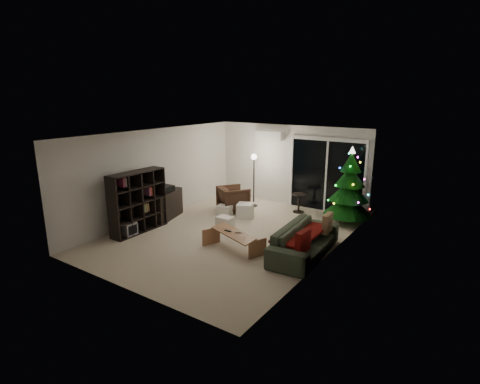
{
  "coord_description": "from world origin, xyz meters",
  "views": [
    {
      "loc": [
        5.14,
        -7.14,
        3.4
      ],
      "look_at": [
        0.1,
        0.3,
        1.05
      ],
      "focal_mm": 28.0,
      "sensor_mm": 36.0,
      "label": 1
    }
  ],
  "objects_px": {
    "sofa": "(305,241)",
    "armchair": "(233,199)",
    "media_cabinet": "(165,205)",
    "coffee_table": "(233,241)",
    "christmas_tree": "(350,186)",
    "bookshelf": "(133,201)"
  },
  "relations": [
    {
      "from": "bookshelf",
      "to": "christmas_tree",
      "type": "distance_m",
      "value": 5.69
    },
    {
      "from": "sofa",
      "to": "coffee_table",
      "type": "distance_m",
      "value": 1.57
    },
    {
      "from": "bookshelf",
      "to": "coffee_table",
      "type": "height_order",
      "value": "bookshelf"
    },
    {
      "from": "armchair",
      "to": "christmas_tree",
      "type": "xyz_separation_m",
      "value": [
        3.21,
        0.83,
        0.67
      ]
    },
    {
      "from": "christmas_tree",
      "to": "coffee_table",
      "type": "bearing_deg",
      "value": -114.7
    },
    {
      "from": "armchair",
      "to": "coffee_table",
      "type": "distance_m",
      "value": 2.97
    },
    {
      "from": "bookshelf",
      "to": "armchair",
      "type": "xyz_separation_m",
      "value": [
        1.17,
        2.78,
        -0.41
      ]
    },
    {
      "from": "media_cabinet",
      "to": "christmas_tree",
      "type": "distance_m",
      "value": 5.09
    },
    {
      "from": "armchair",
      "to": "christmas_tree",
      "type": "relative_size",
      "value": 0.39
    },
    {
      "from": "media_cabinet",
      "to": "sofa",
      "type": "distance_m",
      "value": 4.3
    },
    {
      "from": "bookshelf",
      "to": "armchair",
      "type": "relative_size",
      "value": 1.9
    },
    {
      "from": "media_cabinet",
      "to": "sofa",
      "type": "xyz_separation_m",
      "value": [
        4.3,
        -0.09,
        -0.06
      ]
    },
    {
      "from": "media_cabinet",
      "to": "coffee_table",
      "type": "relative_size",
      "value": 0.94
    },
    {
      "from": "sofa",
      "to": "armchair",
      "type": "bearing_deg",
      "value": 56.49
    },
    {
      "from": "armchair",
      "to": "christmas_tree",
      "type": "bearing_deg",
      "value": -133.21
    },
    {
      "from": "sofa",
      "to": "coffee_table",
      "type": "xyz_separation_m",
      "value": [
        -1.42,
        -0.67,
        -0.12
      ]
    },
    {
      "from": "armchair",
      "to": "coffee_table",
      "type": "relative_size",
      "value": 0.62
    },
    {
      "from": "armchair",
      "to": "coffee_table",
      "type": "xyz_separation_m",
      "value": [
        1.71,
        -2.43,
        -0.16
      ]
    },
    {
      "from": "media_cabinet",
      "to": "bookshelf",
      "type": "bearing_deg",
      "value": -105.43
    },
    {
      "from": "armchair",
      "to": "sofa",
      "type": "relative_size",
      "value": 0.37
    },
    {
      "from": "media_cabinet",
      "to": "armchair",
      "type": "height_order",
      "value": "media_cabinet"
    },
    {
      "from": "bookshelf",
      "to": "media_cabinet",
      "type": "distance_m",
      "value": 1.18
    }
  ]
}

